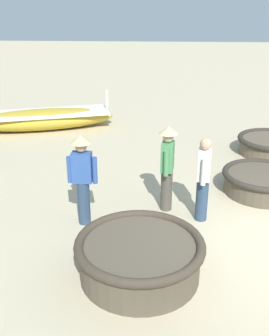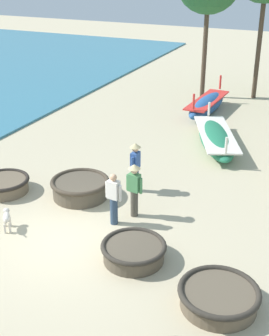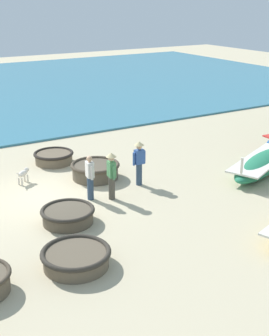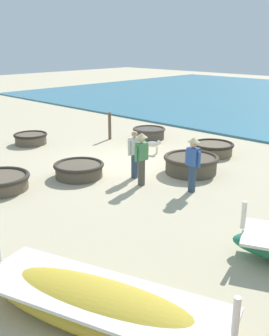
{
  "view_description": "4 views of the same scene",
  "coord_description": "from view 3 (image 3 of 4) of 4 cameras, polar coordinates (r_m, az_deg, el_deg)",
  "views": [
    {
      "loc": [
        -5.52,
        2.15,
        3.66
      ],
      "look_at": [
        0.74,
        2.59,
        1.06
      ],
      "focal_mm": 42.0,
      "sensor_mm": 36.0,
      "label": 1
    },
    {
      "loc": [
        6.16,
        -8.96,
        7.1
      ],
      "look_at": [
        0.8,
        3.07,
        1.02
      ],
      "focal_mm": 50.0,
      "sensor_mm": 36.0,
      "label": 2
    },
    {
      "loc": [
        14.29,
        -4.92,
        6.56
      ],
      "look_at": [
        0.77,
        3.21,
        0.75
      ],
      "focal_mm": 50.0,
      "sensor_mm": 36.0,
      "label": 3
    },
    {
      "loc": [
        9.75,
        9.9,
        4.3
      ],
      "look_at": [
        2.07,
        2.49,
        0.85
      ],
      "focal_mm": 42.0,
      "sensor_mm": 36.0,
      "label": 4
    }
  ],
  "objects": [
    {
      "name": "fisherman_standing_right",
      "position": [
        15.78,
        -2.82,
        -0.59
      ],
      "size": [
        0.53,
        0.36,
        1.67
      ],
      "color": "#4C473D",
      "rests_on": "ground"
    },
    {
      "name": "fisherman_by_coracle",
      "position": [
        15.85,
        -5.45,
        -1.04
      ],
      "size": [
        0.53,
        0.26,
        1.57
      ],
      "color": "#2D425B",
      "rests_on": "ground"
    },
    {
      "name": "fisherman_standing_left",
      "position": [
        16.97,
        0.57,
        0.96
      ],
      "size": [
        0.36,
        0.53,
        1.67
      ],
      "color": "#2D425B",
      "rests_on": "ground"
    },
    {
      "name": "dog",
      "position": [
        17.81,
        -13.38,
        -0.68
      ],
      "size": [
        0.47,
        0.58,
        0.55
      ],
      "color": "beige",
      "rests_on": "ground"
    },
    {
      "name": "ground_plane",
      "position": [
        16.47,
        -11.05,
        -3.64
      ],
      "size": [
        80.0,
        80.0,
        0.0
      ],
      "primitive_type": "plane",
      "color": "#C6B793"
    },
    {
      "name": "long_boat_white_hull",
      "position": [
        19.09,
        15.27,
        0.49
      ],
      "size": [
        2.97,
        4.69,
        1.2
      ],
      "color": "#237551",
      "rests_on": "ground"
    },
    {
      "name": "coracle_front_right",
      "position": [
        14.54,
        -8.13,
        -5.67
      ],
      "size": [
        1.67,
        1.67,
        0.47
      ],
      "color": "brown",
      "rests_on": "ground"
    },
    {
      "name": "coracle_front_left",
      "position": [
        12.31,
        -7.14,
        -10.75
      ],
      "size": [
        1.83,
        1.83,
        0.47
      ],
      "color": "brown",
      "rests_on": "ground"
    },
    {
      "name": "coracle_center",
      "position": [
        17.88,
        -4.81,
        -0.24
      ],
      "size": [
        1.88,
        1.88,
        0.6
      ],
      "color": "brown",
      "rests_on": "ground"
    },
    {
      "name": "coracle_far_left",
      "position": [
        19.75,
        -9.82,
        1.33
      ],
      "size": [
        1.65,
        1.65,
        0.48
      ],
      "color": "brown",
      "rests_on": "ground"
    }
  ]
}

